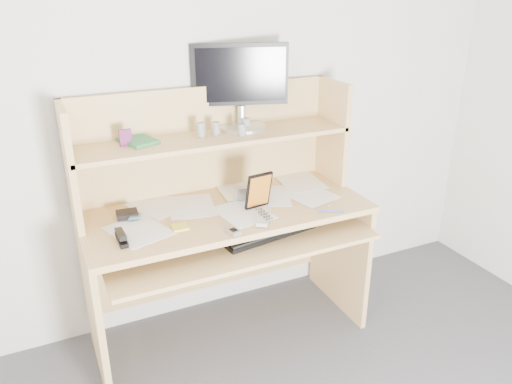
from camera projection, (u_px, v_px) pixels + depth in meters
name	position (u px, v px, depth m)	size (l,w,h in m)	color
back_wall	(201.00, 95.00, 2.53)	(3.60, 0.04, 2.50)	silver
desk	(222.00, 213.00, 2.54)	(1.40, 0.70, 1.30)	tan
paper_clutter	(227.00, 208.00, 2.45)	(1.32, 0.54, 0.01)	white
keyboard	(266.00, 231.00, 2.42)	(0.50, 0.24, 0.03)	black
tv_remote	(264.00, 217.00, 2.34)	(0.05, 0.19, 0.02)	#A9AAA4
flip_phone	(233.00, 230.00, 2.21)	(0.04, 0.08, 0.02)	#ABABAD
stapler	(121.00, 237.00, 2.13)	(0.04, 0.13, 0.04)	black
wallet	(127.00, 214.00, 2.35)	(0.10, 0.08, 0.03)	black
sticky_note_pad	(180.00, 227.00, 2.26)	(0.07, 0.07, 0.01)	yellow
digital_camera	(245.00, 193.00, 2.54)	(0.10, 0.04, 0.06)	#B3B3B5
game_case	(259.00, 191.00, 2.41)	(0.13, 0.01, 0.19)	black
blue_pen	(331.00, 211.00, 2.41)	(0.01, 0.01, 0.13)	blue
card_box	(125.00, 138.00, 2.29)	(0.06, 0.02, 0.08)	maroon
shelf_book	(138.00, 141.00, 2.34)	(0.13, 0.18, 0.02)	#358554
chip_stack_a	(242.00, 130.00, 2.45)	(0.04, 0.04, 0.06)	black
chip_stack_b	(216.00, 128.00, 2.46)	(0.04, 0.04, 0.06)	white
chip_stack_c	(246.00, 124.00, 2.55)	(0.05, 0.05, 0.06)	black
chip_stack_d	(201.00, 130.00, 2.41)	(0.04, 0.04, 0.07)	silver
monitor	(240.00, 84.00, 2.51)	(0.48, 0.25, 0.42)	silver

